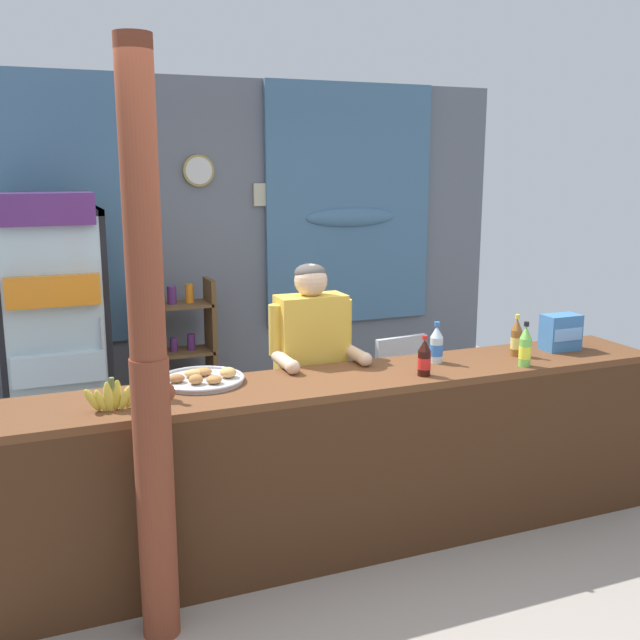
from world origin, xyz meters
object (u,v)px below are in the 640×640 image
banana_bunch (112,398)px  soda_bottle_lime_soda (525,347)px  timber_post (149,370)px  soda_bottle_water (436,345)px  soda_bottle_grape_soda (149,371)px  snack_box_biscuit (561,332)px  stall_counter (347,451)px  shopkeeper (312,360)px  plastic_lawn_chair (390,382)px  soda_bottle_cola (424,359)px  soda_bottle_iced_tea (516,338)px  bottle_shelf_rack (183,356)px  drink_fridge (54,320)px  pastry_tray (202,379)px

banana_bunch → soda_bottle_lime_soda: bearing=-2.2°
timber_post → soda_bottle_water: 1.76m
soda_bottle_grape_soda → snack_box_biscuit: 2.46m
stall_counter → shopkeeper: size_ratio=2.55×
stall_counter → plastic_lawn_chair: size_ratio=4.50×
soda_bottle_grape_soda → soda_bottle_cola: size_ratio=1.40×
soda_bottle_iced_tea → soda_bottle_cola: bearing=-167.2°
bottle_shelf_rack → drink_fridge: bearing=-166.4°
plastic_lawn_chair → soda_bottle_iced_tea: soda_bottle_iced_tea is taller
stall_counter → plastic_lawn_chair: bearing=54.7°
timber_post → pastry_tray: 0.74m
bottle_shelf_rack → pastry_tray: (-0.26, -1.80, 0.35)m
snack_box_biscuit → pastry_tray: (-2.17, 0.14, -0.09)m
stall_counter → soda_bottle_cola: bearing=-2.6°
bottle_shelf_rack → shopkeeper: shopkeeper is taller
timber_post → soda_bottle_lime_soda: (2.10, 0.24, -0.15)m
soda_bottle_iced_tea → soda_bottle_cola: 0.73m
drink_fridge → banana_bunch: 1.87m
stall_counter → soda_bottle_lime_soda: size_ratio=15.29×
shopkeeper → banana_bunch: bearing=-156.5°
stall_counter → pastry_tray: pastry_tray is taller
stall_counter → drink_fridge: drink_fridge is taller
soda_bottle_grape_soda → soda_bottle_water: bearing=1.3°
drink_fridge → soda_bottle_grape_soda: size_ratio=6.19×
timber_post → soda_bottle_iced_tea: (2.19, 0.45, -0.16)m
soda_bottle_grape_soda → snack_box_biscuit: soda_bottle_grape_soda is taller
drink_fridge → plastic_lawn_chair: (2.29, -0.54, -0.54)m
drink_fridge → shopkeeper: drink_fridge is taller
soda_bottle_water → shopkeeper: bearing=150.8°
plastic_lawn_chair → soda_bottle_grape_soda: soda_bottle_grape_soda is taller
soda_bottle_cola → banana_bunch: 1.61m
soda_bottle_grape_soda → soda_bottle_iced_tea: 2.12m
stall_counter → shopkeeper: bearing=89.1°
shopkeeper → soda_bottle_cola: 0.71m
timber_post → plastic_lawn_chair: size_ratio=2.98×
bottle_shelf_rack → plastic_lawn_chair: 1.58m
soda_bottle_grape_soda → timber_post: bearing=-98.6°
bottle_shelf_rack → soda_bottle_cola: (0.86, -2.12, 0.42)m
timber_post → banana_bunch: (-0.13, 0.32, -0.20)m
bottle_shelf_rack → soda_bottle_iced_tea: 2.55m
timber_post → shopkeeper: bearing=38.4°
bottle_shelf_rack → stall_counter: bearing=-78.5°
stall_counter → snack_box_biscuit: size_ratio=17.16×
timber_post → shopkeeper: (1.06, 0.84, -0.27)m
bottle_shelf_rack → timber_post: bearing=-104.4°
drink_fridge → shopkeeper: size_ratio=1.25×
bottle_shelf_rack → soda_bottle_grape_soda: soda_bottle_grape_soda is taller
soda_bottle_lime_soda → timber_post: bearing=-173.5°
drink_fridge → plastic_lawn_chair: drink_fridge is taller
stall_counter → shopkeeper: shopkeeper is taller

